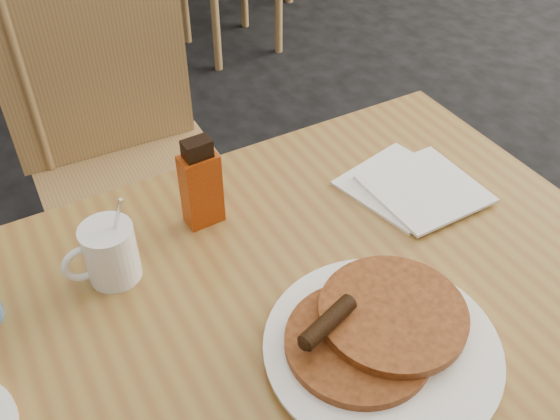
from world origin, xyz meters
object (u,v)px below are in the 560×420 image
at_px(pancake_plate, 379,341).
at_px(syrup_bottle, 201,185).
at_px(chair_main_far, 120,138).
at_px(main_table, 278,326).
at_px(coffee_mug, 109,252).

xyz_separation_m(pancake_plate, syrup_bottle, (-0.08, 0.36, 0.05)).
bearing_deg(chair_main_far, main_table, -87.11).
distance_m(chair_main_far, coffee_mug, 0.64).
bearing_deg(pancake_plate, coffee_mug, 128.48).
height_order(pancake_plate, syrup_bottle, syrup_bottle).
distance_m(coffee_mug, syrup_bottle, 0.18).
xyz_separation_m(main_table, coffee_mug, (-0.18, 0.18, 0.09)).
bearing_deg(chair_main_far, pancake_plate, -82.02).
distance_m(main_table, coffee_mug, 0.27).
xyz_separation_m(main_table, chair_main_far, (0.02, 0.76, -0.12)).
relative_size(main_table, syrup_bottle, 7.54).
relative_size(chair_main_far, coffee_mug, 6.66).
height_order(pancake_plate, coffee_mug, coffee_mug).
bearing_deg(coffee_mug, chair_main_far, 50.01).
bearing_deg(pancake_plate, main_table, 119.36).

